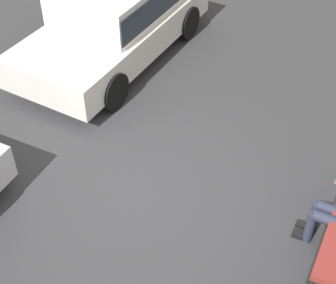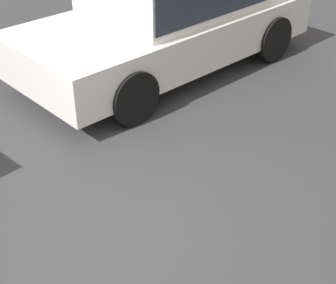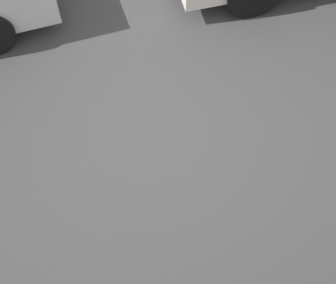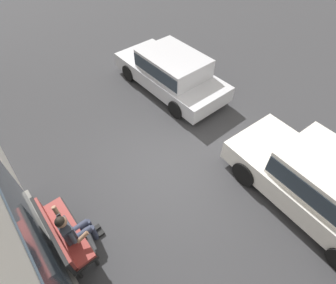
# 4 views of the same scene
# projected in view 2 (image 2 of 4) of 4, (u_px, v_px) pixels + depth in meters

# --- Properties ---
(ground_plane) EXTENTS (60.00, 60.00, 0.00)m
(ground_plane) POSITION_uv_depth(u_px,v_px,m) (112.00, 245.00, 4.45)
(ground_plane) COLOR #38383A
(parked_car_near) EXTENTS (4.42, 2.13, 1.52)m
(parked_car_near) POSITION_uv_depth(u_px,v_px,m) (169.00, 11.00, 7.12)
(parked_car_near) COLOR white
(parked_car_near) RESTS_ON ground_plane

